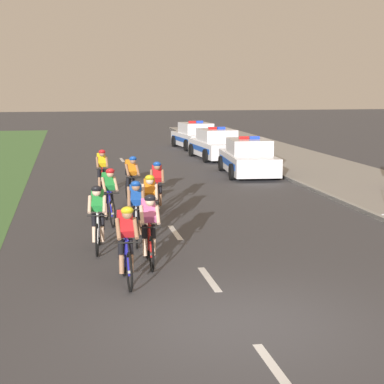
# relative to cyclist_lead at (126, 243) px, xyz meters

# --- Properties ---
(ground_plane) EXTENTS (160.00, 160.00, 0.00)m
(ground_plane) POSITION_rel_cyclist_lead_xyz_m (1.58, -2.36, -0.79)
(ground_plane) COLOR #424247
(sidewalk_slab) EXTENTS (4.73, 60.00, 0.12)m
(sidewalk_slab) POSITION_rel_cyclist_lead_xyz_m (9.64, 11.64, -0.73)
(sidewalk_slab) COLOR gray
(sidewalk_slab) RESTS_ON ground
(kerb_edge) EXTENTS (0.16, 60.00, 0.13)m
(kerb_edge) POSITION_rel_cyclist_lead_xyz_m (7.35, 11.64, -0.72)
(kerb_edge) COLOR #9E9E99
(kerb_edge) RESTS_ON ground
(lane_markings_centre) EXTENTS (0.14, 25.60, 0.01)m
(lane_markings_centre) POSITION_rel_cyclist_lead_xyz_m (1.58, 7.99, -0.78)
(lane_markings_centre) COLOR white
(lane_markings_centre) RESTS_ON ground
(cyclist_lead) EXTENTS (0.42, 1.72, 1.56)m
(cyclist_lead) POSITION_rel_cyclist_lead_xyz_m (0.00, 0.00, 0.00)
(cyclist_lead) COLOR black
(cyclist_lead) RESTS_ON ground
(cyclist_second) EXTENTS (0.42, 1.72, 1.56)m
(cyclist_second) POSITION_rel_cyclist_lead_xyz_m (0.57, 1.17, 0.00)
(cyclist_second) COLOR black
(cyclist_second) RESTS_ON ground
(cyclist_third) EXTENTS (0.45, 1.72, 1.56)m
(cyclist_third) POSITION_rel_cyclist_lead_xyz_m (-0.40, 2.53, 0.00)
(cyclist_third) COLOR black
(cyclist_third) RESTS_ON ground
(cyclist_fourth) EXTENTS (0.44, 1.72, 1.56)m
(cyclist_fourth) POSITION_rel_cyclist_lead_xyz_m (0.51, 3.08, 0.00)
(cyclist_fourth) COLOR black
(cyclist_fourth) RESTS_ON ground
(cyclist_fifth) EXTENTS (0.45, 1.72, 1.56)m
(cyclist_fifth) POSITION_rel_cyclist_lead_xyz_m (0.94, 3.97, 0.00)
(cyclist_fifth) COLOR black
(cyclist_fifth) RESTS_ON ground
(cyclist_sixth) EXTENTS (0.46, 1.72, 1.56)m
(cyclist_sixth) POSITION_rel_cyclist_lead_xyz_m (0.02, 5.36, 0.00)
(cyclist_sixth) COLOR black
(cyclist_sixth) RESTS_ON ground
(cyclist_seventh) EXTENTS (0.45, 1.72, 1.56)m
(cyclist_seventh) POSITION_rel_cyclist_lead_xyz_m (1.48, 6.61, 0.00)
(cyclist_seventh) COLOR black
(cyclist_seventh) RESTS_ON ground
(cyclist_eighth) EXTENTS (0.45, 1.72, 1.56)m
(cyclist_eighth) POSITION_rel_cyclist_lead_xyz_m (0.89, 8.11, 0.00)
(cyclist_eighth) COLOR black
(cyclist_eighth) RESTS_ON ground
(cyclist_ninth) EXTENTS (0.42, 1.72, 1.56)m
(cyclist_ninth) POSITION_rel_cyclist_lead_xyz_m (0.10, 10.30, 0.00)
(cyclist_ninth) COLOR black
(cyclist_ninth) RESTS_ON ground
(police_car_nearest) EXTENTS (2.26, 4.53, 1.59)m
(police_car_nearest) POSITION_rel_cyclist_lead_xyz_m (6.22, 13.71, -0.11)
(police_car_nearest) COLOR silver
(police_car_nearest) RESTS_ON ground
(police_car_second) EXTENTS (2.20, 4.50, 1.59)m
(police_car_second) POSITION_rel_cyclist_lead_xyz_m (6.23, 19.61, -0.11)
(police_car_second) COLOR silver
(police_car_second) RESTS_ON ground
(police_car_third) EXTENTS (2.31, 4.55, 1.59)m
(police_car_third) POSITION_rel_cyclist_lead_xyz_m (6.23, 24.97, -0.11)
(police_car_third) COLOR silver
(police_car_third) RESTS_ON ground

